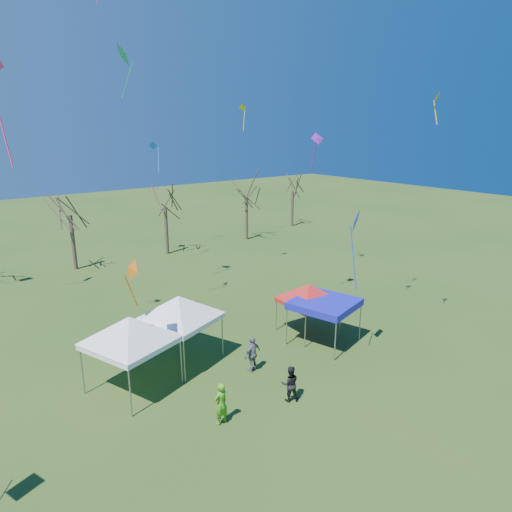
{
  "coord_description": "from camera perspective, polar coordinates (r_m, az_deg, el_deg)",
  "views": [
    {
      "loc": [
        -12.83,
        -14.06,
        11.66
      ],
      "look_at": [
        0.37,
        3.0,
        5.5
      ],
      "focal_mm": 32.0,
      "sensor_mm": 36.0,
      "label": 1
    }
  ],
  "objects": [
    {
      "name": "person_grey",
      "position": [
        22.81,
        -0.44,
        -12.14
      ],
      "size": [
        1.15,
        0.68,
        1.84
      ],
      "primitive_type": "imported",
      "rotation": [
        0.0,
        0.0,
        3.37
      ],
      "color": "slate",
      "rests_on": "ground"
    },
    {
      "name": "kite_12",
      "position": [
        47.24,
        -1.69,
        17.99
      ],
      "size": [
        0.82,
        0.97,
        2.61
      ],
      "rotation": [
        0.0,
        0.0,
        2.03
      ],
      "color": "yellow",
      "rests_on": "ground"
    },
    {
      "name": "tree_4",
      "position": [
        47.69,
        -1.21,
        9.2
      ],
      "size": [
        3.58,
        3.58,
        7.89
      ],
      "color": "#3D2D21",
      "rests_on": "ground"
    },
    {
      "name": "kite_1",
      "position": [
        19.35,
        -15.29,
        -1.74
      ],
      "size": [
        0.5,
        0.96,
        2.21
      ],
      "rotation": [
        0.0,
        0.0,
        4.71
      ],
      "color": "#D9540B",
      "rests_on": "ground"
    },
    {
      "name": "person_green",
      "position": [
        19.32,
        -4.42,
        -17.91
      ],
      "size": [
        0.73,
        0.54,
        1.82
      ],
      "primitive_type": "imported",
      "rotation": [
        0.0,
        0.0,
        3.32
      ],
      "color": "#4AA41A",
      "rests_on": "ground"
    },
    {
      "name": "tent_blue",
      "position": [
        25.32,
        8.58,
        -5.94
      ],
      "size": [
        3.9,
        3.9,
        2.5
      ],
      "rotation": [
        0.0,
        0.0,
        0.26
      ],
      "color": "gray",
      "rests_on": "ground"
    },
    {
      "name": "kite_5",
      "position": [
        21.74,
        12.28,
        4.21
      ],
      "size": [
        1.28,
        1.01,
        4.13
      ],
      "rotation": [
        0.0,
        0.0,
        3.7
      ],
      "color": "#1634EB",
      "rests_on": "ground"
    },
    {
      "name": "tent_red",
      "position": [
        26.13,
        6.62,
        -3.93
      ],
      "size": [
        3.96,
        3.96,
        3.5
      ],
      "rotation": [
        0.0,
        0.0,
        -0.06
      ],
      "color": "gray",
      "rests_on": "ground"
    },
    {
      "name": "tree_3",
      "position": [
        42.88,
        -11.41,
        8.16
      ],
      "size": [
        3.59,
        3.59,
        7.91
      ],
      "color": "#3D2D21",
      "rests_on": "ground"
    },
    {
      "name": "tent_white_mid",
      "position": [
        23.08,
        -9.66,
        -5.52
      ],
      "size": [
        4.34,
        4.34,
        4.09
      ],
      "rotation": [
        0.0,
        0.0,
        0.36
      ],
      "color": "gray",
      "rests_on": "ground"
    },
    {
      "name": "kite_11",
      "position": [
        30.9,
        -16.19,
        23.02
      ],
      "size": [
        1.04,
        1.6,
        3.25
      ],
      "rotation": [
        0.0,
        0.0,
        1.4
      ],
      "color": "green",
      "rests_on": "ground"
    },
    {
      "name": "kite_17",
      "position": [
        28.91,
        7.64,
        14.23
      ],
      "size": [
        0.96,
        0.76,
        2.53
      ],
      "rotation": [
        0.0,
        0.0,
        5.96
      ],
      "color": "#7817A2",
      "rests_on": "ground"
    },
    {
      "name": "tree_5",
      "position": [
        54.6,
        4.64,
        9.66
      ],
      "size": [
        3.39,
        3.39,
        7.46
      ],
      "color": "#3D2D21",
      "rests_on": "ground"
    },
    {
      "name": "tree_2",
      "position": [
        40.19,
        -22.47,
        7.07
      ],
      "size": [
        3.71,
        3.71,
        8.18
      ],
      "color": "#3D2D21",
      "rests_on": "ground"
    },
    {
      "name": "kite_9",
      "position": [
        25.05,
        21.63,
        17.87
      ],
      "size": [
        0.68,
        0.46,
        1.62
      ],
      "rotation": [
        0.0,
        0.0,
        3.47
      ],
      "color": "#EFAD19",
      "rests_on": "ground"
    },
    {
      "name": "ground",
      "position": [
        22.32,
        4.12,
        -15.59
      ],
      "size": [
        140.0,
        140.0,
        0.0
      ],
      "primitive_type": "plane",
      "color": "#2A4C18",
      "rests_on": "ground"
    },
    {
      "name": "tent_white_west",
      "position": [
        21.1,
        -15.57,
        -7.94
      ],
      "size": [
        4.42,
        4.42,
        4.12
      ],
      "rotation": [
        0.0,
        0.0,
        0.33
      ],
      "color": "gray",
      "rests_on": "ground"
    },
    {
      "name": "person_dark",
      "position": [
        20.73,
        4.28,
        -15.62
      ],
      "size": [
        1.0,
        0.95,
        1.64
      ],
      "primitive_type": "imported",
      "rotation": [
        0.0,
        0.0,
        2.59
      ],
      "color": "black",
      "rests_on": "ground"
    },
    {
      "name": "kite_22",
      "position": [
        38.96,
        -12.68,
        13.16
      ],
      "size": [
        0.92,
        0.87,
        2.48
      ],
      "rotation": [
        0.0,
        0.0,
        2.53
      ],
      "color": "blue",
      "rests_on": "ground"
    }
  ]
}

